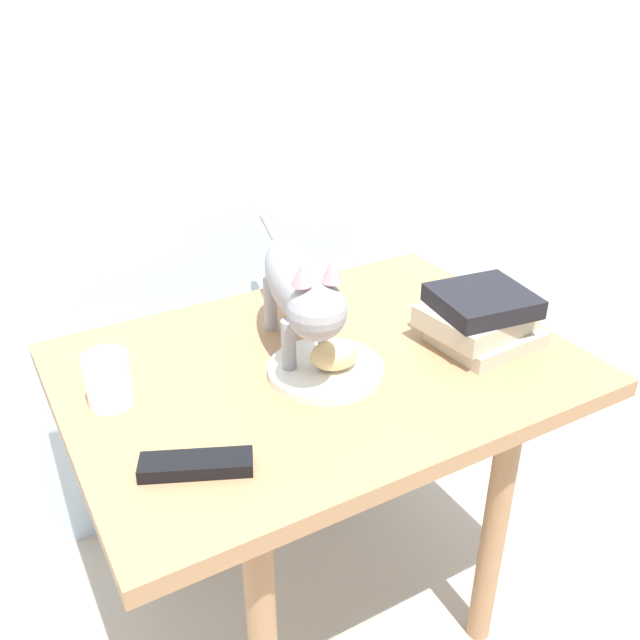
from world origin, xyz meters
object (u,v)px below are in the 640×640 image
at_px(bread_roll, 336,354).
at_px(tv_remote, 196,465).
at_px(plate, 326,369).
at_px(candle_jar, 109,382).
at_px(side_table, 320,399).
at_px(cat, 299,286).
at_px(book_stack, 481,318).

height_order(bread_roll, tv_remote, bread_roll).
bearing_deg(plate, candle_jar, 164.78).
distance_m(side_table, cat, 0.21).
relative_size(plate, book_stack, 0.98).
bearing_deg(tv_remote, candle_jar, 129.44).
distance_m(plate, tv_remote, 0.30).
xyz_separation_m(bread_roll, candle_jar, (-0.34, 0.10, -0.00)).
bearing_deg(side_table, candle_jar, 170.97).
distance_m(plate, cat, 0.14).
height_order(plate, bread_roll, bread_roll).
relative_size(cat, candle_jar, 5.49).
bearing_deg(bread_roll, candle_jar, 163.44).
height_order(bread_roll, candle_jar, candle_jar).
bearing_deg(candle_jar, bread_roll, -16.56).
relative_size(bread_roll, tv_remote, 0.53).
bearing_deg(side_table, tv_remote, -150.59).
relative_size(side_table, candle_jar, 9.86).
height_order(book_stack, candle_jar, book_stack).
distance_m(plate, candle_jar, 0.34).
height_order(bread_roll, cat, cat).
relative_size(book_stack, candle_jar, 2.28).
bearing_deg(cat, candle_jar, 176.65).
bearing_deg(plate, tv_remote, -155.67).
bearing_deg(book_stack, tv_remote, -172.30).
bearing_deg(book_stack, side_table, 163.31).
relative_size(bread_roll, candle_jar, 0.94).
bearing_deg(bread_roll, side_table, 94.19).
height_order(bread_roll, book_stack, book_stack).
distance_m(side_table, bread_roll, 0.13).
bearing_deg(bread_roll, tv_remote, -158.78).
distance_m(book_stack, candle_jar, 0.63).
bearing_deg(tv_remote, bread_roll, 45.50).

